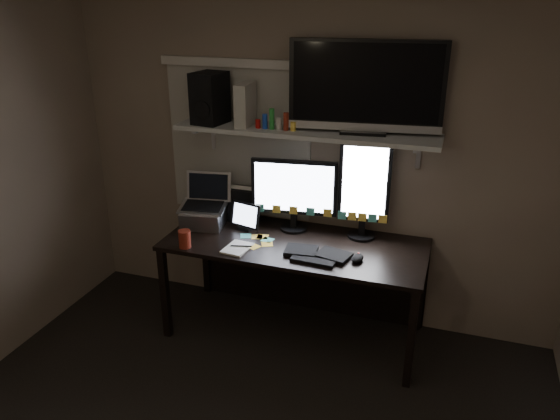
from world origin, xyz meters
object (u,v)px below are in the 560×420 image
at_px(tv, 366,87).
at_px(game_console, 246,104).
at_px(monitor_portrait, 364,190).
at_px(cup, 185,239).
at_px(mouse, 357,258).
at_px(speaker, 210,98).
at_px(laptop, 203,202).
at_px(desk, 300,258).
at_px(monitor_landscape, 294,195).
at_px(keyboard, 317,253).
at_px(tablet, 246,216).

bearing_deg(tv, game_console, 176.60).
relative_size(monitor_portrait, cup, 5.77).
distance_m(mouse, speaker, 1.49).
xyz_separation_m(laptop, cup, (0.04, -0.36, -0.13)).
xyz_separation_m(desk, monitor_landscape, (-0.07, 0.09, 0.45)).
relative_size(mouse, cup, 0.94).
relative_size(keyboard, laptop, 1.17).
height_order(monitor_landscape, mouse, monitor_landscape).
relative_size(tablet, tv, 0.24).
distance_m(laptop, speaker, 0.75).
distance_m(monitor_landscape, speaker, 0.89).
height_order(monitor_landscape, laptop, monitor_landscape).
distance_m(desk, tablet, 0.49).
distance_m(keyboard, tablet, 0.65).
xyz_separation_m(keyboard, game_console, (-0.62, 0.33, 0.88)).
bearing_deg(speaker, keyboard, -10.68).
bearing_deg(speaker, monitor_portrait, 12.29).
bearing_deg(monitor_portrait, laptop, -175.60).
xyz_separation_m(monitor_portrait, cup, (-1.10, -0.55, -0.29)).
xyz_separation_m(monitor_landscape, cup, (-0.61, -0.52, -0.21)).
bearing_deg(mouse, game_console, 166.84).
distance_m(monitor_landscape, cup, 0.83).
relative_size(mouse, speaker, 0.33).
bearing_deg(monitor_portrait, keyboard, -125.29).
bearing_deg(game_console, cup, -121.52).
relative_size(monitor_landscape, keyboard, 1.39).
height_order(desk, tv, tv).
xyz_separation_m(tablet, laptop, (-0.32, -0.04, 0.08)).
bearing_deg(game_console, speaker, -179.41).
distance_m(tablet, speaker, 0.87).
distance_m(tablet, laptop, 0.33).
distance_m(desk, mouse, 0.57).
relative_size(desk, game_console, 6.21).
bearing_deg(speaker, monitor_landscape, 12.54).
bearing_deg(tablet, mouse, -1.15).
bearing_deg(laptop, keyboard, -21.57).
height_order(monitor_landscape, tv, tv).
xyz_separation_m(tablet, speaker, (-0.28, 0.07, 0.82)).
bearing_deg(desk, keyboard, -52.76).
height_order(desk, monitor_portrait, monitor_portrait).
height_order(desk, tablet, tablet).
distance_m(tv, game_console, 0.82).
height_order(keyboard, tablet, tablet).
relative_size(monitor_landscape, speaker, 1.74).
bearing_deg(cup, tv, 26.93).
bearing_deg(speaker, tv, 12.28).
bearing_deg(tablet, desk, 17.32).
bearing_deg(tablet, tv, 24.06).
bearing_deg(laptop, tablet, -2.05).
distance_m(mouse, game_console, 1.29).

